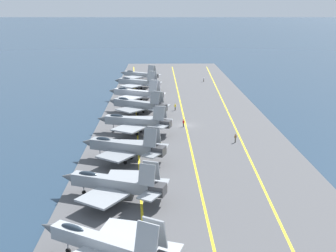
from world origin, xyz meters
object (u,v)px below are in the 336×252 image
Objects in this scene: parked_jet_fifth at (137,104)px; parked_jet_eighth at (140,74)px; parked_jet_third at (124,147)px; parked_jet_sixth at (136,93)px; parked_jet_seventh at (137,82)px; crew_white_vest at (204,79)px; parked_jet_fourth at (135,122)px; crew_red_vest at (184,123)px; crew_yellow_vest at (175,107)px; parked_jet_second at (113,183)px; crew_brown_vest at (235,138)px; parked_jet_nearest at (105,244)px.

parked_jet_fifth is 48.58m from parked_jet_eighth.
parked_jet_sixth is at bearing 0.31° from parked_jet_third.
parked_jet_seventh is 27.28m from crew_white_vest.
parked_jet_third is 0.93× the size of parked_jet_sixth.
parked_jet_third is 0.96× the size of parked_jet_fourth.
crew_red_vest is at bearing -164.05° from parked_jet_seventh.
crew_yellow_vest is at bearing -158.37° from parked_jet_seventh.
parked_jet_third reaches higher than parked_jet_fourth.
crew_brown_vest is (25.16, -21.79, -1.39)m from parked_jet_second.
crew_red_vest is (-44.20, -12.63, -1.46)m from parked_jet_seventh.
parked_jet_fourth reaches higher than parked_jet_eighth.
parked_jet_second is at bearing 166.57° from crew_white_vest.
parked_jet_seventh is (49.26, 1.89, -0.27)m from parked_jet_fourth.
parked_jet_fourth is at bearing -177.65° from parked_jet_sixth.
parked_jet_seventh is (96.93, 1.37, -0.14)m from parked_jet_nearest.
parked_jet_fourth is 65.79m from parked_jet_eighth.
parked_jet_nearest is at bearing 153.00° from crew_brown_vest.
parked_jet_seventh reaches higher than crew_brown_vest.
parked_jet_nearest reaches higher than parked_jet_eighth.
crew_red_vest is (-12.15, -11.04, -1.46)m from parked_jet_fifth.
parked_jet_second is 0.97× the size of parked_jet_fourth.
crew_white_vest reaches higher than crew_red_vest.
parked_jet_third is at bearing 164.23° from crew_yellow_vest.
crew_red_vest is at bearing -12.06° from parked_jet_nearest.
parked_jet_fourth is 31.90m from parked_jet_sixth.
crew_yellow_vest reaches higher than crew_brown_vest.
crew_brown_vest is at bearing -27.00° from parked_jet_nearest.
parked_jet_fourth is (47.67, -0.52, 0.13)m from parked_jet_nearest.
parked_jet_third is 33.81m from parked_jet_fifth.
parked_jet_eighth is at bearing 1.74° from parked_jet_fifth.
parked_jet_eighth is 8.80× the size of crew_brown_vest.
parked_jet_fourth is 22.76m from crew_yellow_vest.
parked_jet_fifth is at bearing 42.26° from crew_red_vest.
parked_jet_nearest is 9.30× the size of crew_red_vest.
parked_jet_seventh is at bearing 2.84° from parked_jet_fifth.
parked_jet_seventh is 9.19× the size of crew_brown_vest.
parked_jet_sixth reaches higher than parked_jet_eighth.
parked_jet_fourth is 9.37× the size of crew_brown_vest.
crew_white_vest is (14.15, -23.27, -1.44)m from parked_jet_seventh.
parked_jet_nearest reaches higher than crew_red_vest.
parked_jet_sixth is at bearing 0.57° from parked_jet_nearest.
parked_jet_fifth is 9.32× the size of crew_brown_vest.
parked_jet_nearest is 0.95× the size of parked_jet_sixth.
crew_brown_vest is at bearing -162.87° from parked_jet_eighth.
parked_jet_second is 53.35m from crew_yellow_vest.
parked_jet_fifth is 10.44m from crew_yellow_vest.
crew_white_vest is at bearing -15.66° from parked_jet_third.
parked_jet_second reaches higher than crew_red_vest.
parked_jet_fifth is (48.81, -1.00, 0.05)m from parked_jet_second.
parked_jet_fourth reaches higher than crew_red_vest.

